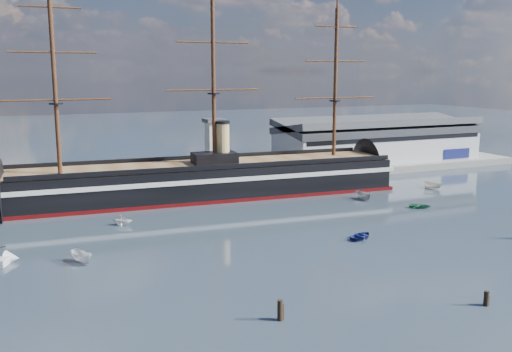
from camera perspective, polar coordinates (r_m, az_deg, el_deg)
name	(u,v)px	position (r m, az deg, el deg)	size (l,w,h in m)	color
ground	(256,215)	(116.26, -0.04, -3.88)	(600.00, 600.00, 0.00)	#293340
quay	(236,180)	(152.47, -2.01, -0.44)	(180.00, 18.00, 2.00)	slate
warehouse	(377,140)	(177.69, 12.05, 3.50)	(63.00, 21.00, 11.60)	#B7BABC
quay_tower	(215,147)	(145.71, -4.16, 2.92)	(5.00, 5.00, 15.00)	silver
warship	(199,180)	(131.80, -5.68, -0.42)	(113.38, 22.12, 53.94)	black
motorboat_a	(82,263)	(91.57, -17.00, -8.34)	(5.89, 2.16, 2.36)	silver
motorboat_b	(361,239)	(101.63, 10.47, -6.18)	(3.18, 1.27, 1.48)	navy
motorboat_c	(364,200)	(131.85, 10.72, -2.34)	(5.75, 2.11, 2.30)	gray
motorboat_d	(123,225)	(111.47, -13.20, -4.79)	(5.92, 2.57, 2.17)	silver
motorboat_e	(420,208)	(126.76, 16.05, -3.09)	(2.83, 1.13, 1.32)	#246545
motorboat_f	(433,189)	(148.29, 17.27, -1.22)	(5.68, 2.08, 2.27)	beige
piling_near_left	(280,320)	(68.93, 2.41, -14.23)	(0.64, 0.64, 3.23)	black
piling_near_mid	(486,306)	(78.19, 21.99, -11.94)	(0.64, 0.64, 2.62)	black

